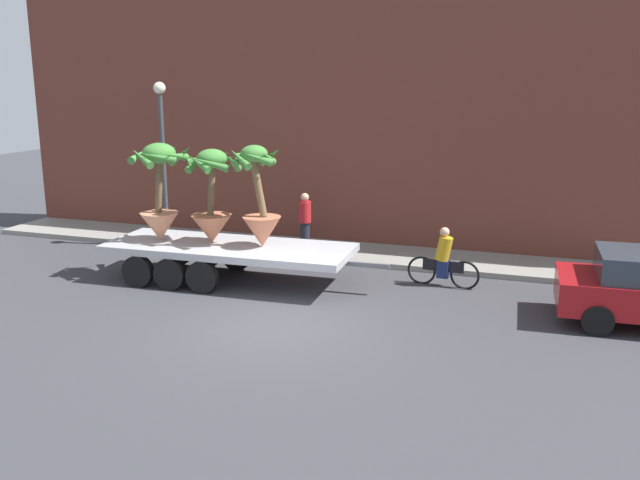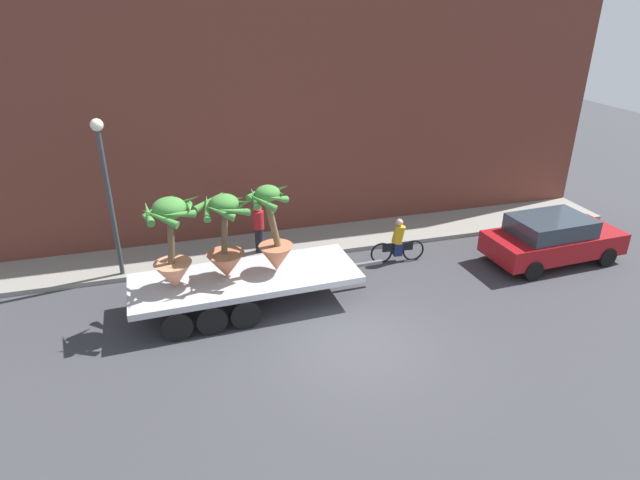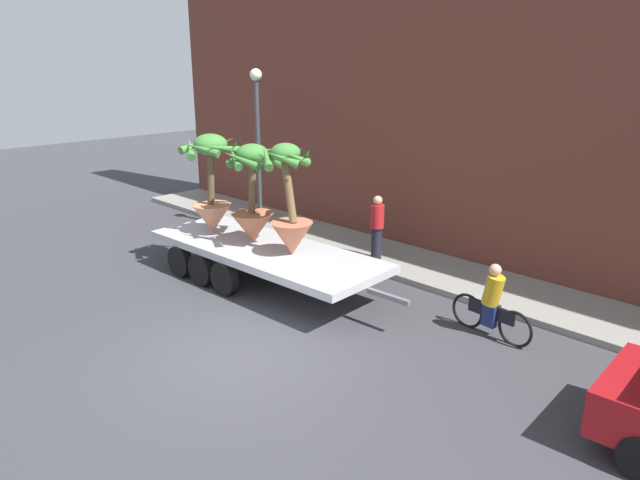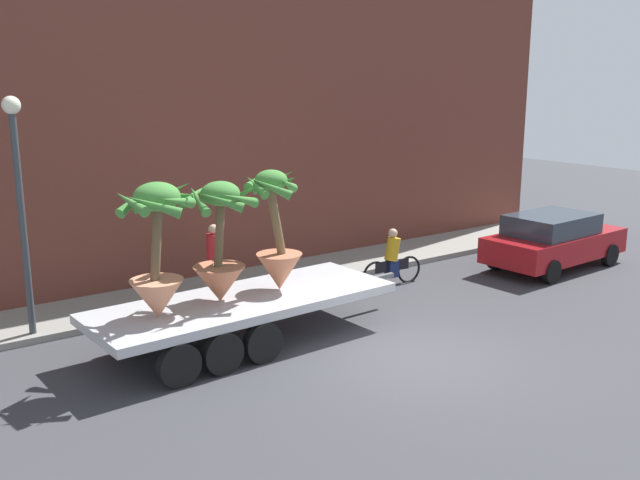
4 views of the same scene
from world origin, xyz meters
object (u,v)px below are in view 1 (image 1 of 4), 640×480
(cyclist, at_px, (443,260))
(pedestrian_near_gate, at_px, (305,221))
(flatbed_trailer, at_px, (219,252))
(potted_palm_middle, at_px, (160,193))
(street_lamp, at_px, (162,142))
(potted_palm_front, at_px, (259,205))
(potted_palm_rear, at_px, (212,201))

(cyclist, height_order, pedestrian_near_gate, pedestrian_near_gate)
(flatbed_trailer, distance_m, cyclist, 5.68)
(flatbed_trailer, xyz_separation_m, potted_palm_middle, (-1.58, -0.12, 1.45))
(street_lamp, bearing_deg, cyclist, -8.74)
(potted_palm_middle, distance_m, potted_palm_front, 2.71)
(potted_palm_rear, bearing_deg, potted_palm_front, -0.01)
(potted_palm_middle, bearing_deg, street_lamp, 119.47)
(flatbed_trailer, height_order, potted_palm_rear, potted_palm_rear)
(cyclist, xyz_separation_m, street_lamp, (-8.70, 1.34, 2.56))
(potted_palm_middle, xyz_separation_m, potted_palm_front, (2.69, 0.20, -0.18))
(cyclist, relative_size, street_lamp, 0.38)
(flatbed_trailer, relative_size, street_lamp, 1.52)
(potted_palm_front, xyz_separation_m, cyclist, (4.39, 1.33, -1.37))
(potted_palm_rear, relative_size, potted_palm_middle, 0.95)
(flatbed_trailer, relative_size, potted_palm_rear, 3.05)
(pedestrian_near_gate, xyz_separation_m, street_lamp, (-4.41, -0.34, 2.19))
(cyclist, relative_size, pedestrian_near_gate, 1.07)
(potted_palm_rear, height_order, pedestrian_near_gate, potted_palm_rear)
(potted_palm_rear, height_order, cyclist, potted_palm_rear)
(flatbed_trailer, distance_m, pedestrian_near_gate, 3.33)
(flatbed_trailer, height_order, potted_palm_middle, potted_palm_middle)
(potted_palm_middle, height_order, potted_palm_front, potted_palm_front)
(potted_palm_rear, distance_m, potted_palm_middle, 1.40)
(potted_palm_rear, height_order, potted_palm_middle, potted_palm_middle)
(flatbed_trailer, bearing_deg, street_lamp, 139.39)
(potted_palm_middle, relative_size, cyclist, 1.37)
(potted_palm_rear, relative_size, pedestrian_near_gate, 1.40)
(potted_palm_middle, relative_size, street_lamp, 0.52)
(cyclist, height_order, street_lamp, street_lamp)
(potted_palm_middle, height_order, pedestrian_near_gate, potted_palm_middle)
(flatbed_trailer, xyz_separation_m, potted_palm_front, (1.11, 0.08, 1.27))
(cyclist, bearing_deg, flatbed_trailer, -165.61)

